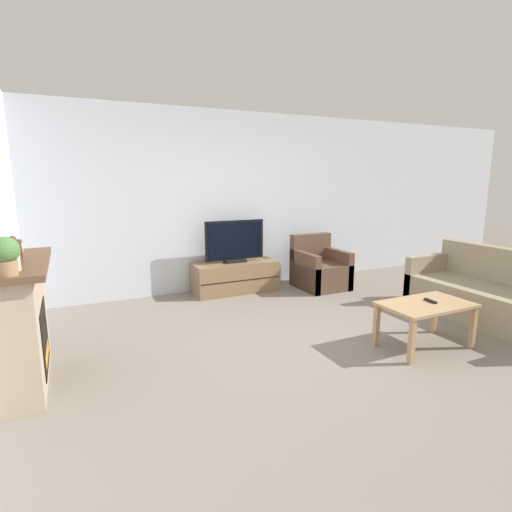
{
  "coord_description": "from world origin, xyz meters",
  "views": [
    {
      "loc": [
        -2.29,
        -3.34,
        1.71
      ],
      "look_at": [
        -0.42,
        0.62,
        0.85
      ],
      "focal_mm": 28.0,
      "sensor_mm": 36.0,
      "label": 1
    }
  ],
  "objects_px": {
    "mantel_clock": "(17,249)",
    "tv": "(235,243)",
    "mantel_vase_left": "(10,259)",
    "potted_plant": "(6,254)",
    "armchair": "(319,270)",
    "remote": "(430,301)",
    "mantel_vase_centre_left": "(14,251)",
    "fireplace": "(22,322)",
    "couch": "(498,299)",
    "coffee_table": "(426,309)",
    "tv_stand": "(235,277)"
  },
  "relations": [
    {
      "from": "mantel_clock",
      "to": "tv",
      "type": "height_order",
      "value": "mantel_clock"
    },
    {
      "from": "mantel_vase_left",
      "to": "potted_plant",
      "type": "height_order",
      "value": "potted_plant"
    },
    {
      "from": "mantel_vase_left",
      "to": "potted_plant",
      "type": "distance_m",
      "value": 0.17
    },
    {
      "from": "armchair",
      "to": "remote",
      "type": "bearing_deg",
      "value": -96.37
    },
    {
      "from": "armchair",
      "to": "mantel_vase_centre_left",
      "type": "bearing_deg",
      "value": -158.25
    },
    {
      "from": "fireplace",
      "to": "couch",
      "type": "xyz_separation_m",
      "value": [
        5.0,
        -0.75,
        -0.25
      ]
    },
    {
      "from": "fireplace",
      "to": "remote",
      "type": "height_order",
      "value": "fireplace"
    },
    {
      "from": "coffee_table",
      "to": "mantel_clock",
      "type": "bearing_deg",
      "value": 163.96
    },
    {
      "from": "tv",
      "to": "mantel_vase_left",
      "type": "bearing_deg",
      "value": -140.18
    },
    {
      "from": "mantel_clock",
      "to": "coffee_table",
      "type": "bearing_deg",
      "value": -16.04
    },
    {
      "from": "fireplace",
      "to": "tv_stand",
      "type": "height_order",
      "value": "fireplace"
    },
    {
      "from": "fireplace",
      "to": "armchair",
      "type": "xyz_separation_m",
      "value": [
        3.95,
        1.47,
        -0.26
      ]
    },
    {
      "from": "mantel_clock",
      "to": "tv_stand",
      "type": "height_order",
      "value": "mantel_clock"
    },
    {
      "from": "potted_plant",
      "to": "armchair",
      "type": "bearing_deg",
      "value": 27.18
    },
    {
      "from": "fireplace",
      "to": "mantel_vase_centre_left",
      "type": "distance_m",
      "value": 0.62
    },
    {
      "from": "fireplace",
      "to": "mantel_vase_left",
      "type": "distance_m",
      "value": 0.71
    },
    {
      "from": "fireplace",
      "to": "mantel_vase_centre_left",
      "type": "bearing_deg",
      "value": -80.23
    },
    {
      "from": "fireplace",
      "to": "remote",
      "type": "relative_size",
      "value": 8.39
    },
    {
      "from": "mantel_clock",
      "to": "potted_plant",
      "type": "distance_m",
      "value": 0.68
    },
    {
      "from": "mantel_vase_left",
      "to": "couch",
      "type": "distance_m",
      "value": 5.07
    },
    {
      "from": "coffee_table",
      "to": "couch",
      "type": "xyz_separation_m",
      "value": [
        1.38,
        0.15,
        -0.12
      ]
    },
    {
      "from": "fireplace",
      "to": "tv",
      "type": "bearing_deg",
      "value": 34.32
    },
    {
      "from": "mantel_vase_centre_left",
      "to": "armchair",
      "type": "bearing_deg",
      "value": 21.75
    },
    {
      "from": "tv_stand",
      "to": "coffee_table",
      "type": "xyz_separation_m",
      "value": [
        0.97,
        -2.72,
        0.17
      ]
    },
    {
      "from": "tv",
      "to": "tv_stand",
      "type": "bearing_deg",
      "value": 90.0
    },
    {
      "from": "fireplace",
      "to": "mantel_vase_left",
      "type": "xyz_separation_m",
      "value": [
        0.02,
        -0.39,
        0.6
      ]
    },
    {
      "from": "tv",
      "to": "coffee_table",
      "type": "height_order",
      "value": "tv"
    },
    {
      "from": "tv",
      "to": "couch",
      "type": "bearing_deg",
      "value": -47.47
    },
    {
      "from": "mantel_vase_left",
      "to": "potted_plant",
      "type": "relative_size",
      "value": 0.73
    },
    {
      "from": "armchair",
      "to": "couch",
      "type": "distance_m",
      "value": 2.46
    },
    {
      "from": "armchair",
      "to": "couch",
      "type": "xyz_separation_m",
      "value": [
        1.04,
        -2.23,
        0.01
      ]
    },
    {
      "from": "fireplace",
      "to": "couch",
      "type": "distance_m",
      "value": 5.06
    },
    {
      "from": "tv_stand",
      "to": "armchair",
      "type": "relative_size",
      "value": 1.55
    },
    {
      "from": "mantel_vase_centre_left",
      "to": "mantel_clock",
      "type": "distance_m",
      "value": 0.23
    },
    {
      "from": "mantel_vase_centre_left",
      "to": "mantel_clock",
      "type": "xyz_separation_m",
      "value": [
        0.0,
        0.23,
        -0.02
      ]
    },
    {
      "from": "potted_plant",
      "to": "armchair",
      "type": "distance_m",
      "value": 4.52
    },
    {
      "from": "tv",
      "to": "potted_plant",
      "type": "bearing_deg",
      "value": -138.17
    },
    {
      "from": "armchair",
      "to": "potted_plant",
      "type": "bearing_deg",
      "value": -152.82
    },
    {
      "from": "coffee_table",
      "to": "mantel_vase_centre_left",
      "type": "bearing_deg",
      "value": 167.32
    },
    {
      "from": "fireplace",
      "to": "couch",
      "type": "bearing_deg",
      "value": -8.59
    },
    {
      "from": "remote",
      "to": "mantel_vase_centre_left",
      "type": "bearing_deg",
      "value": 173.94
    },
    {
      "from": "fireplace",
      "to": "tv_stand",
      "type": "xyz_separation_m",
      "value": [
        2.65,
        1.81,
        -0.31
      ]
    },
    {
      "from": "mantel_vase_centre_left",
      "to": "couch",
      "type": "bearing_deg",
      "value": -7.53
    },
    {
      "from": "armchair",
      "to": "remote",
      "type": "xyz_separation_m",
      "value": [
        -0.26,
        -2.37,
        0.2
      ]
    },
    {
      "from": "tv",
      "to": "coffee_table",
      "type": "distance_m",
      "value": 2.9
    },
    {
      "from": "mantel_vase_left",
      "to": "armchair",
      "type": "xyz_separation_m",
      "value": [
        3.93,
        1.86,
        -0.86
      ]
    },
    {
      "from": "fireplace",
      "to": "tv",
      "type": "relative_size",
      "value": 1.39
    },
    {
      "from": "mantel_clock",
      "to": "tv_stand",
      "type": "xyz_separation_m",
      "value": [
        2.63,
        1.68,
        -0.9
      ]
    },
    {
      "from": "mantel_clock",
      "to": "couch",
      "type": "xyz_separation_m",
      "value": [
        4.98,
        -0.88,
        -0.84
      ]
    },
    {
      "from": "tv",
      "to": "remote",
      "type": "bearing_deg",
      "value": -68.94
    }
  ]
}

